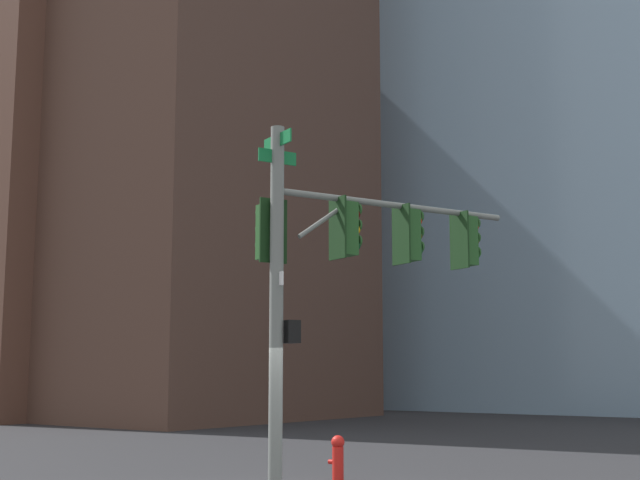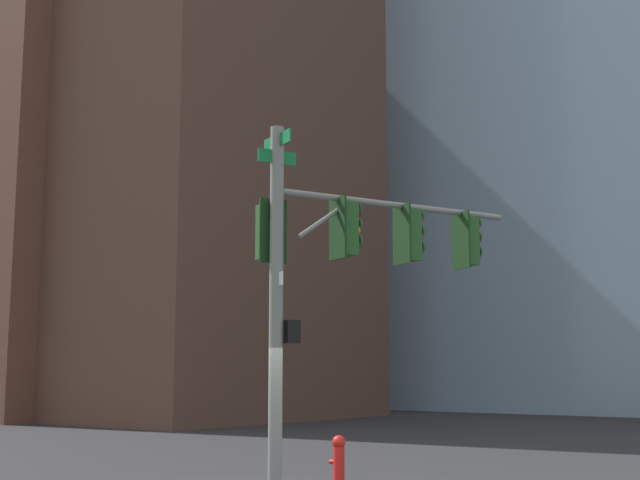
# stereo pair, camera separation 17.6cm
# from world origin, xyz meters

# --- Properties ---
(signal_pole_assembly) EXTENTS (2.64, 5.30, 6.45)m
(signal_pole_assembly) POSITION_xyz_m (-0.31, -1.33, 4.21)
(signal_pole_assembly) COLOR slate
(signal_pole_assembly) RESTS_ON ground_plane
(fire_hydrant) EXTENTS (0.34, 0.26, 0.87)m
(fire_hydrant) POSITION_xyz_m (0.51, -2.30, 0.47)
(fire_hydrant) COLOR red
(fire_hydrant) RESTS_ON ground_plane
(building_brick_nearside) EXTENTS (26.75, 14.26, 41.91)m
(building_brick_nearside) POSITION_xyz_m (26.76, -17.40, 20.96)
(building_brick_nearside) COLOR #4C3328
(building_brick_nearside) RESTS_ON ground_plane
(building_brick_midblock) EXTENTS (19.84, 14.78, 28.23)m
(building_brick_midblock) POSITION_xyz_m (31.38, -16.32, 14.12)
(building_brick_midblock) COLOR brown
(building_brick_midblock) RESTS_ON ground_plane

